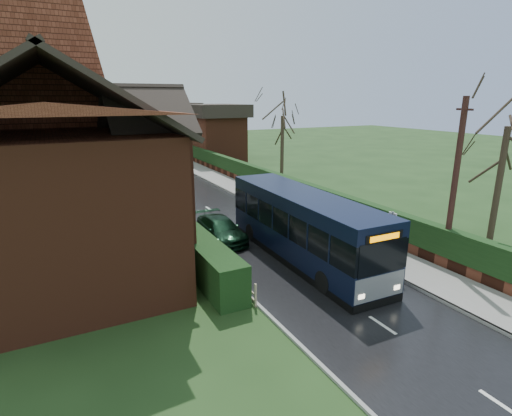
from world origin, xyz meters
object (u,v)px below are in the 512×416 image
bus_stop_sign (391,233)px  brick_house (60,166)px  telegraph_pole (454,186)px  bus (303,227)px  car_silver (172,209)px  car_green (221,229)px

bus_stop_sign → brick_house: bearing=146.1°
bus_stop_sign → telegraph_pole: (2.60, -0.73, 1.91)m
brick_house → telegraph_pole: size_ratio=2.00×
brick_house → bus: brick_house is taller
brick_house → car_silver: brick_house is taller
brick_house → car_green: (7.13, -0.78, -3.78)m
car_silver → bus_stop_sign: 13.45m
brick_house → bus_stop_sign: 14.48m
car_green → car_silver: bearing=103.2°
car_silver → telegraph_pole: (8.60, -12.71, 3.07)m
brick_house → car_green: 8.11m
brick_house → bus_stop_sign: brick_house is taller
brick_house → bus_stop_sign: (11.93, -7.78, -2.59)m
telegraph_pole → car_silver: bearing=141.4°
bus → car_green: (-2.40, 4.04, -0.94)m
brick_house → bus_stop_sign: size_ratio=5.39×
telegraph_pole → brick_house: bearing=167.0°
bus → car_green: 4.79m
bus → telegraph_pole: size_ratio=1.40×
telegraph_pole → bus_stop_sign: bearing=-178.3°
car_green → telegraph_pole: size_ratio=0.57×
car_green → bus: bearing=-59.7°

